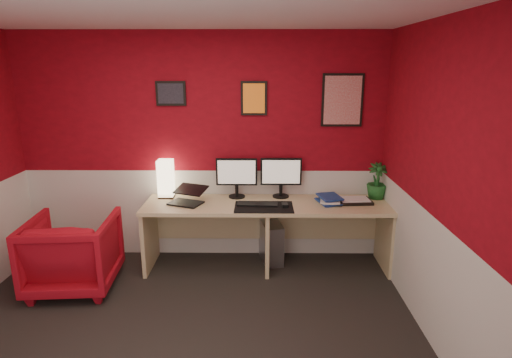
% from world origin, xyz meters
% --- Properties ---
extents(ground, '(4.00, 3.50, 0.01)m').
position_xyz_m(ground, '(0.00, 0.00, 0.00)').
color(ground, black).
rests_on(ground, ground).
extents(ceiling, '(4.00, 3.50, 0.01)m').
position_xyz_m(ceiling, '(0.00, 0.00, 2.50)').
color(ceiling, white).
rests_on(ceiling, ground).
extents(wall_back, '(4.00, 0.01, 2.50)m').
position_xyz_m(wall_back, '(0.00, 1.75, 1.25)').
color(wall_back, maroon).
rests_on(wall_back, ground).
extents(wall_right, '(0.01, 3.50, 2.50)m').
position_xyz_m(wall_right, '(2.00, 0.00, 1.25)').
color(wall_right, maroon).
rests_on(wall_right, ground).
extents(wainscot_back, '(4.00, 0.01, 1.00)m').
position_xyz_m(wainscot_back, '(0.00, 1.75, 0.50)').
color(wainscot_back, silver).
rests_on(wainscot_back, ground).
extents(wainscot_right, '(0.01, 3.50, 1.00)m').
position_xyz_m(wainscot_right, '(2.00, 0.00, 0.50)').
color(wainscot_right, silver).
rests_on(wainscot_right, ground).
extents(desk, '(2.60, 0.65, 0.73)m').
position_xyz_m(desk, '(0.72, 1.41, 0.36)').
color(desk, '#CAB281').
rests_on(desk, ground).
extents(shoji_lamp, '(0.16, 0.16, 0.40)m').
position_xyz_m(shoji_lamp, '(-0.39, 1.61, 0.93)').
color(shoji_lamp, '#FFE5B2').
rests_on(shoji_lamp, desk).
extents(laptop, '(0.39, 0.34, 0.22)m').
position_xyz_m(laptop, '(-0.14, 1.37, 0.84)').
color(laptop, black).
rests_on(laptop, desk).
extents(monitor_left, '(0.45, 0.06, 0.58)m').
position_xyz_m(monitor_left, '(0.38, 1.62, 1.02)').
color(monitor_left, black).
rests_on(monitor_left, desk).
extents(monitor_right, '(0.45, 0.06, 0.58)m').
position_xyz_m(monitor_right, '(0.87, 1.64, 1.02)').
color(monitor_right, black).
rests_on(monitor_right, desk).
extents(desk_mat, '(0.60, 0.38, 0.01)m').
position_xyz_m(desk_mat, '(0.68, 1.27, 0.73)').
color(desk_mat, black).
rests_on(desk_mat, desk).
extents(keyboard, '(0.43, 0.16, 0.02)m').
position_xyz_m(keyboard, '(0.61, 1.34, 0.74)').
color(keyboard, black).
rests_on(keyboard, desk_mat).
extents(mouse, '(0.07, 0.10, 0.03)m').
position_xyz_m(mouse, '(0.90, 1.29, 0.75)').
color(mouse, black).
rests_on(mouse, desk_mat).
extents(book_bottom, '(0.27, 0.32, 0.03)m').
position_xyz_m(book_bottom, '(1.26, 1.39, 0.74)').
color(book_bottom, navy).
rests_on(book_bottom, desk).
extents(book_middle, '(0.24, 0.30, 0.02)m').
position_xyz_m(book_middle, '(1.28, 1.42, 0.77)').
color(book_middle, silver).
rests_on(book_middle, book_bottom).
extents(book_top, '(0.27, 0.33, 0.03)m').
position_xyz_m(book_top, '(1.27, 1.40, 0.79)').
color(book_top, navy).
rests_on(book_top, book_middle).
extents(zen_tray, '(0.37, 0.28, 0.03)m').
position_xyz_m(zen_tray, '(1.64, 1.45, 0.74)').
color(zen_tray, black).
rests_on(zen_tray, desk).
extents(potted_plant, '(0.22, 0.22, 0.39)m').
position_xyz_m(potted_plant, '(1.91, 1.59, 0.93)').
color(potted_plant, '#19591E').
rests_on(potted_plant, desk).
extents(pc_tower, '(0.28, 0.48, 0.45)m').
position_xyz_m(pc_tower, '(0.76, 1.57, 0.23)').
color(pc_tower, '#99999E').
rests_on(pc_tower, ground).
extents(armchair, '(0.84, 0.87, 0.74)m').
position_xyz_m(armchair, '(-1.19, 0.95, 0.37)').
color(armchair, '#A80715').
rests_on(armchair, ground).
extents(art_left, '(0.32, 0.02, 0.26)m').
position_xyz_m(art_left, '(-0.31, 1.74, 1.85)').
color(art_left, black).
rests_on(art_left, wall_back).
extents(art_center, '(0.28, 0.02, 0.36)m').
position_xyz_m(art_center, '(0.57, 1.74, 1.80)').
color(art_center, orange).
rests_on(art_center, wall_back).
extents(art_right, '(0.44, 0.02, 0.56)m').
position_xyz_m(art_right, '(1.52, 1.74, 1.78)').
color(art_right, red).
rests_on(art_right, wall_back).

